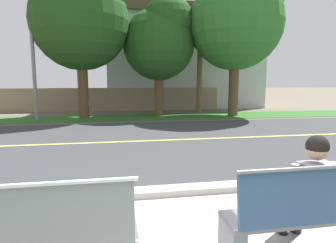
{
  "coord_description": "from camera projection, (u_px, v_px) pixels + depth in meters",
  "views": [
    {
      "loc": [
        -0.59,
        -1.9,
        1.78
      ],
      "look_at": [
        0.4,
        3.56,
        1.0
      ],
      "focal_mm": 30.51,
      "sensor_mm": 36.0,
      "label": 1
    }
  ],
  "objects": [
    {
      "name": "ground_plane",
      "position": [
        135.0,
        133.0,
        10.0
      ],
      "size": [
        140.0,
        140.0,
        0.0
      ],
      "primitive_type": "plane",
      "color": "#665B4C"
    },
    {
      "name": "curb_edge",
      "position": [
        157.0,
        192.0,
        4.49
      ],
      "size": [
        44.0,
        0.3,
        0.11
      ],
      "primitive_type": "cube",
      "color": "#ADA89E",
      "rests_on": "ground_plane"
    },
    {
      "name": "street_asphalt",
      "position": [
        138.0,
        141.0,
        8.54
      ],
      "size": [
        52.0,
        8.0,
        0.01
      ],
      "primitive_type": "cube",
      "color": "#383A3D",
      "rests_on": "ground_plane"
    },
    {
      "name": "road_centre_line",
      "position": [
        138.0,
        141.0,
        8.54
      ],
      "size": [
        48.0,
        0.14,
        0.01
      ],
      "primitive_type": "cube",
      "color": "#E0CC4C",
      "rests_on": "ground_plane"
    },
    {
      "name": "far_verge_grass",
      "position": [
        129.0,
        118.0,
        14.17
      ],
      "size": [
        48.0,
        2.8,
        0.02
      ],
      "primitive_type": "cube",
      "color": "#2D6026",
      "rests_on": "ground_plane"
    },
    {
      "name": "bench_left",
      "position": [
        37.0,
        241.0,
        2.4
      ],
      "size": [
        1.7,
        0.48,
        1.01
      ],
      "color": "silver",
      "rests_on": "ground_plane"
    },
    {
      "name": "bench_right",
      "position": [
        309.0,
        216.0,
        2.85
      ],
      "size": [
        1.7,
        0.48,
        1.01
      ],
      "color": "slate",
      "rests_on": "ground_plane"
    },
    {
      "name": "seated_person_grey",
      "position": [
        308.0,
        187.0,
        3.0
      ],
      "size": [
        0.52,
        0.68,
        1.25
      ],
      "color": "black",
      "rests_on": "ground_plane"
    },
    {
      "name": "streetlamp",
      "position": [
        33.0,
        35.0,
        12.72
      ],
      "size": [
        0.24,
        2.1,
        6.67
      ],
      "color": "gray",
      "rests_on": "ground_plane"
    },
    {
      "name": "shade_tree_far_left",
      "position": [
        83.0,
        13.0,
        13.37
      ],
      "size": [
        4.62,
        4.62,
        7.62
      ],
      "color": "brown",
      "rests_on": "ground_plane"
    },
    {
      "name": "shade_tree_left",
      "position": [
        161.0,
        39.0,
        14.63
      ],
      "size": [
        3.68,
        3.68,
        6.08
      ],
      "color": "brown",
      "rests_on": "ground_plane"
    },
    {
      "name": "shade_tree_centre",
      "position": [
        239.0,
        15.0,
        14.24
      ],
      "size": [
        4.72,
        4.72,
        7.79
      ],
      "color": "brown",
      "rests_on": "ground_plane"
    },
    {
      "name": "garden_wall",
      "position": [
        114.0,
        99.0,
        17.37
      ],
      "size": [
        13.0,
        0.36,
        1.4
      ],
      "primitive_type": "cube",
      "color": "gray",
      "rests_on": "ground_plane"
    },
    {
      "name": "house_across_street",
      "position": [
        180.0,
        60.0,
        20.95
      ],
      "size": [
        11.19,
        6.91,
        6.6
      ],
      "color": "#B7BCC1",
      "rests_on": "ground_plane"
    }
  ]
}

